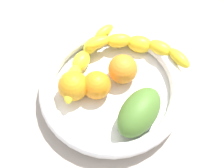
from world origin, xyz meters
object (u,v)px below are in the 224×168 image
Objects in this scene: mango_green at (139,112)px; banana_draped_right at (139,46)px; fruit_bowl at (112,89)px; orange_mid_right at (73,86)px; orange_front at (123,69)px; orange_mid_left at (97,85)px; banana_draped_left at (83,61)px.

banana_draped_right is at bearing -116.67° from mango_green.
fruit_bowl is 4.86× the size of orange_mid_right.
orange_mid_right is at bearing -2.41° from orange_front.
mango_green is at bearing 104.68° from fruit_bowl.
fruit_bowl is 5.18× the size of orange_mid_left.
mango_green reaches higher than orange_mid_right.
orange_mid_left is at bearing 159.07° from orange_mid_right.
orange_mid_left is at bearing -60.61° from mango_green.
orange_front and orange_mid_right have the same top height.
orange_mid_left is at bearing 10.95° from orange_front.
orange_mid_right is at bearing -19.64° from fruit_bowl.
orange_mid_right is at bearing -48.39° from mango_green.
orange_mid_right is 0.55× the size of mango_green.
orange_front is at bearing -169.05° from orange_mid_left.
orange_front is (-7.12, 6.24, 0.75)cm from banana_draped_left.
orange_mid_right is 15.46cm from mango_green.
orange_front reaches higher than fruit_bowl.
mango_green reaches higher than fruit_bowl.
mango_green is at bearing 82.61° from orange_front.
banana_draped_left is 2.80× the size of orange_front.
fruit_bowl is at bearing 111.60° from banana_draped_left.
banana_draped_left is 0.92× the size of banana_draped_right.
banana_draped_left is at bearing -41.23° from orange_front.
banana_draped_right is (-13.50, 1.75, 0.43)cm from banana_draped_left.
mango_green is (-2.28, 8.71, 2.90)cm from fruit_bowl.
fruit_bowl is 2.66× the size of mango_green.
banana_draped_right is 3.22× the size of orange_mid_left.
mango_green is at bearing 119.39° from orange_mid_left.
banana_draped_right is 17.42cm from mango_green.
fruit_bowl is at bearing 162.32° from orange_mid_left.
orange_mid_right is (7.98, -2.85, 2.55)cm from fruit_bowl.
orange_mid_left is (3.20, -1.02, 2.35)cm from fruit_bowl.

